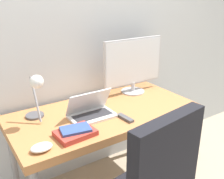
# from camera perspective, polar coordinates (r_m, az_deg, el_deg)

# --- Properties ---
(wall_back) EXTENTS (8.00, 0.05, 2.60)m
(wall_back) POSITION_cam_1_polar(r_m,az_deg,el_deg) (2.27, -7.57, 11.54)
(wall_back) COLOR silver
(wall_back) RESTS_ON ground_plane
(desk) EXTENTS (1.46, 0.72, 0.77)m
(desk) POSITION_cam_1_polar(r_m,az_deg,el_deg) (2.09, -1.61, -6.33)
(desk) COLOR #B77542
(desk) RESTS_ON ground_plane
(laptop) EXTENTS (0.34, 0.21, 0.20)m
(laptop) POSITION_cam_1_polar(r_m,az_deg,el_deg) (1.96, -4.57, -4.75)
(laptop) COLOR silver
(laptop) RESTS_ON desk
(monitor) EXTENTS (0.61, 0.21, 0.50)m
(monitor) POSITION_cam_1_polar(r_m,az_deg,el_deg) (2.36, 4.68, 5.52)
(monitor) COLOR #B7B7BC
(monitor) RESTS_ON desk
(desk_lamp) EXTENTS (0.14, 0.25, 0.36)m
(desk_lamp) POSITION_cam_1_polar(r_m,az_deg,el_deg) (1.88, -16.21, -0.57)
(desk_lamp) COLOR #4C4C51
(desk_lamp) RESTS_ON desk
(book_stack) EXTENTS (0.26, 0.20, 0.05)m
(book_stack) POSITION_cam_1_polar(r_m,az_deg,el_deg) (1.74, -7.98, -9.22)
(book_stack) COLOR #B2382D
(book_stack) RESTS_ON desk
(tv_remote) EXTENTS (0.05, 0.15, 0.02)m
(tv_remote) POSITION_cam_1_polar(r_m,az_deg,el_deg) (1.93, 2.92, -6.20)
(tv_remote) COLOR #4C4C51
(tv_remote) RESTS_ON desk
(game_controller) EXTENTS (0.13, 0.10, 0.04)m
(game_controller) POSITION_cam_1_polar(r_m,az_deg,el_deg) (1.63, -15.09, -12.07)
(game_controller) COLOR white
(game_controller) RESTS_ON desk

